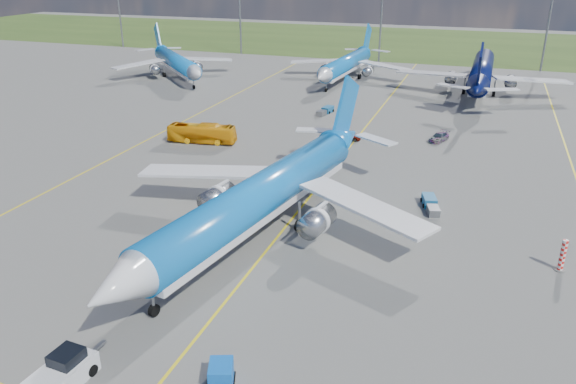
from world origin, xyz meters
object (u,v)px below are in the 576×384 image
(service_car_a, at_px, (204,128))
(apron_bus, at_px, (202,133))
(service_car_b, at_px, (348,136))
(baggage_tug_w, at_px, (431,204))
(warning_post, at_px, (563,255))
(service_car_c, at_px, (439,137))
(bg_jet_nw, at_px, (178,78))
(main_airliner, at_px, (261,236))
(pushback_tug, at_px, (63,373))
(bg_jet_n, at_px, (479,92))
(uld_container, at_px, (221,374))
(bg_jet_nnw, at_px, (345,80))
(baggage_tug_c, at_px, (326,111))

(service_car_a, bearing_deg, apron_bus, -97.93)
(service_car_b, bearing_deg, baggage_tug_w, -152.36)
(warning_post, xyz_separation_m, service_car_a, (-49.85, 27.98, -0.90))
(service_car_c, height_order, baggage_tug_w, service_car_c)
(bg_jet_nw, xyz_separation_m, service_car_b, (48.58, -33.42, 0.57))
(apron_bus, bearing_deg, baggage_tug_w, -119.06)
(main_airliner, height_order, pushback_tug, main_airliner)
(warning_post, distance_m, service_car_c, 38.12)
(bg_jet_nw, height_order, service_car_b, bg_jet_nw)
(apron_bus, bearing_deg, bg_jet_n, -45.88)
(uld_container, xyz_separation_m, apron_bus, (-25.30, 46.00, 0.66))
(bg_jet_n, bearing_deg, bg_jet_nnw, -4.14)
(pushback_tug, distance_m, baggage_tug_c, 71.95)
(bg_jet_nw, relative_size, bg_jet_n, 0.85)
(service_car_c, bearing_deg, bg_jet_n, 102.52)
(service_car_c, bearing_deg, service_car_b, -143.83)
(service_car_b, bearing_deg, baggage_tug_c, 21.78)
(bg_jet_nnw, height_order, uld_container, bg_jet_nnw)
(main_airliner, height_order, apron_bus, main_airliner)
(bg_jet_n, relative_size, uld_container, 24.41)
(bg_jet_nnw, xyz_separation_m, bg_jet_n, (29.04, -2.41, 0.00))
(pushback_tug, bearing_deg, bg_jet_nw, 119.89)
(apron_bus, distance_m, service_car_c, 35.83)
(bg_jet_nnw, bearing_deg, baggage_tug_w, -64.82)
(service_car_a, relative_size, baggage_tug_c, 0.71)
(uld_container, distance_m, service_car_b, 54.84)
(bg_jet_n, bearing_deg, apron_bus, 53.33)
(bg_jet_n, bearing_deg, baggage_tug_c, 48.13)
(warning_post, xyz_separation_m, main_airliner, (-27.70, -2.61, -1.50))
(service_car_b, bearing_deg, bg_jet_n, -29.72)
(pushback_tug, xyz_separation_m, service_car_b, (4.75, 58.02, -0.31))
(bg_jet_nnw, relative_size, main_airliner, 0.85)
(service_car_a, xyz_separation_m, baggage_tug_c, (15.24, 17.41, -0.09))
(bg_jet_nnw, distance_m, apron_bus, 53.26)
(uld_container, height_order, service_car_a, uld_container)
(uld_container, distance_m, service_car_c, 59.16)
(bg_jet_nnw, relative_size, service_car_b, 9.79)
(bg_jet_n, xyz_separation_m, main_airliner, (-18.32, -75.56, 0.00))
(bg_jet_nw, distance_m, service_car_a, 45.11)
(baggage_tug_w, xyz_separation_m, baggage_tug_c, (-22.21, 35.59, 0.00))
(bg_jet_nnw, xyz_separation_m, baggage_tug_w, (26.03, -65.55, 0.50))
(main_airliner, relative_size, service_car_a, 13.39)
(warning_post, bearing_deg, service_car_b, 130.73)
(bg_jet_nnw, distance_m, uld_container, 99.80)
(bg_jet_nw, bearing_deg, pushback_tug, -109.01)
(bg_jet_nw, height_order, pushback_tug, bg_jet_nw)
(main_airliner, bearing_deg, baggage_tug_c, 108.07)
(warning_post, xyz_separation_m, bg_jet_nw, (-75.71, 64.94, -1.50))
(main_airliner, bearing_deg, bg_jet_n, 86.26)
(service_car_b, relative_size, service_car_c, 0.93)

